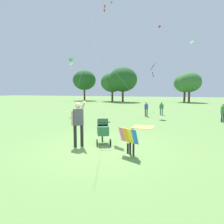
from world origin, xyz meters
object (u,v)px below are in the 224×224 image
Objects in this scene: child_with_butterfly_kite at (131,138)px; person_adult_flyer at (78,120)px; person_red_shirt at (223,111)px; picnic_blanket at (143,127)px; person_couple_left at (161,107)px; kite_green_novelty at (152,68)px; kite_adult_black at (104,3)px; kite_orange_delta at (71,62)px; person_sitting_far at (146,108)px; stroller at (103,129)px.

person_adult_flyer reaches higher than child_with_butterfly_kite.
child_with_butterfly_kite is 10.00m from person_red_shirt.
child_with_butterfly_kite is 0.76× the size of person_red_shirt.
person_couple_left is at bearing 85.88° from picnic_blanket.
kite_green_novelty is 3.52× the size of person_red_shirt.
kite_adult_black is 7.32m from kite_green_novelty.
kite_orange_delta is at bearing 131.35° from kite_adult_black.
kite_adult_black is 6.60× the size of person_couple_left.
kite_orange_delta is 4.46× the size of person_couple_left.
person_red_shirt is at bearing -3.69° from kite_orange_delta.
kite_green_novelty is at bearing 4.94° from kite_orange_delta.
kite_adult_black reaches higher than person_sitting_far.
kite_orange_delta reaches higher than person_adult_flyer.
child_with_butterfly_kite is 11.91m from person_couple_left.
person_sitting_far is at bearing -126.57° from person_couple_left.
person_couple_left is (2.11, 11.44, -0.37)m from person_adult_flyer.
child_with_butterfly_kite is 0.22× the size of kite_green_novelty.
child_with_butterfly_kite is at bearing -52.11° from kite_orange_delta.
person_couple_left reaches higher than child_with_butterfly_kite.
kite_orange_delta is at bearing 125.62° from stroller.
picnic_blanket is (-0.53, 5.46, -0.58)m from child_with_butterfly_kite.
person_red_shirt is 1.02× the size of picnic_blanket.
person_couple_left is (7.57, 2.09, -3.94)m from kite_orange_delta.
kite_green_novelty is 3.62m from person_couple_left.
stroller is (0.75, 0.69, -0.42)m from person_adult_flyer.
kite_green_novelty is at bearing 164.82° from person_red_shirt.
child_with_butterfly_kite is 0.86× the size of stroller.
person_sitting_far reaches higher than person_couple_left.
picnic_blanket is (0.90, 4.31, -0.60)m from stroller.
picnic_blanket is at bearing -82.90° from person_sitting_far.
kite_adult_black is 5.86× the size of person_red_shirt.
person_couple_left is (1.09, 1.46, -0.04)m from person_sitting_far.
person_sitting_far is (-1.15, 10.44, 0.10)m from child_with_butterfly_kite.
kite_adult_black is at bearing 108.89° from stroller.
kite_adult_black is at bearing -137.18° from picnic_blanket.
kite_adult_black is (-0.90, 2.64, 5.96)m from stroller.
person_sitting_far is at bearing 96.30° from child_with_butterfly_kite.
kite_adult_black reaches higher than person_adult_flyer.
child_with_butterfly_kite is 2.27m from person_adult_flyer.
person_red_shirt is (11.88, -0.77, -3.85)m from kite_orange_delta.
person_adult_flyer is 1.51× the size of person_sitting_far.
kite_orange_delta is (-5.31, 6.03, -1.98)m from kite_adult_black.
child_with_butterfly_kite is at bearing -115.10° from person_red_shirt.
kite_green_novelty is at bearing -4.42° from person_sitting_far.
person_couple_left is at bearing 90.33° from child_with_butterfly_kite.
child_with_butterfly_kite is at bearing -84.44° from picnic_blanket.
kite_green_novelty is at bearing 85.93° from stroller.
person_sitting_far reaches higher than child_with_butterfly_kite.
stroller is at bearing -97.23° from person_couple_left.
kite_green_novelty is 3.61× the size of picnic_blanket.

